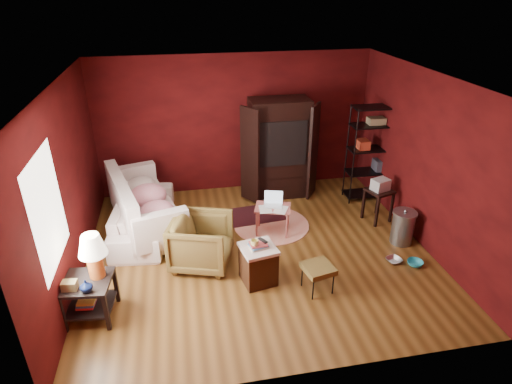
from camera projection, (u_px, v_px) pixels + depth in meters
room at (256, 175)px, 6.44m from camera, size 5.54×5.04×2.84m
sofa at (142, 210)px, 7.48m from camera, size 0.87×2.21×0.84m
armchair at (201, 240)px, 6.58m from camera, size 1.04×1.07×0.89m
pet_bowl_steel at (395, 256)px, 6.76m from camera, size 0.25×0.13×0.24m
pet_bowl_turquoise at (416, 259)px, 6.68m from camera, size 0.26×0.17×0.25m
vase at (86, 286)px, 5.27m from camera, size 0.18×0.18×0.16m
mug at (255, 242)px, 6.02m from camera, size 0.12×0.10×0.12m
side_table at (90, 269)px, 5.47m from camera, size 0.67×0.67×1.20m
sofa_cushions at (142, 207)px, 7.47m from camera, size 1.46×2.42×0.95m
hamper at (258, 263)px, 6.26m from camera, size 0.57×0.57×0.69m
footstool at (318, 269)px, 6.05m from camera, size 0.48×0.48×0.42m
rug_round at (271, 225)px, 7.83m from camera, size 1.66×1.66×0.01m
rug_oriental at (255, 215)px, 8.15m from camera, size 1.14×0.82×0.01m
laptop_desk at (273, 209)px, 7.41m from camera, size 0.70×0.60×0.75m
tv_armoire at (279, 147)px, 8.50m from camera, size 1.58×0.82×2.00m
wire_shelving at (373, 149)px, 8.35m from camera, size 0.95×0.43×1.92m
small_stand at (380, 190)px, 7.73m from camera, size 0.53×0.53×0.83m
trash_can at (403, 227)px, 7.20m from camera, size 0.51×0.51×0.63m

